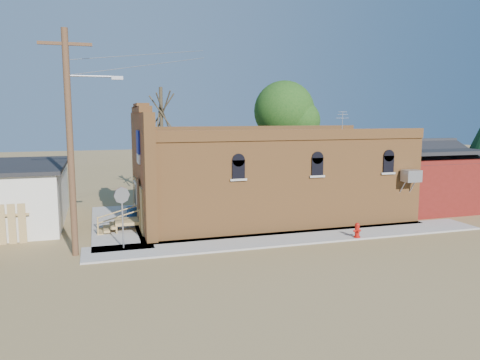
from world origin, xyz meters
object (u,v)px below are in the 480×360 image
object	(u,v)px
utility_pole	(71,138)
fire_hydrant	(357,230)
brick_bar	(266,176)
stop_sign	(122,201)
trash_barrel	(132,215)

from	to	relation	value
utility_pole	fire_hydrant	bearing A→B (deg)	-5.60
brick_bar	stop_sign	xyz separation A→B (m)	(-7.92, -4.08, -0.24)
utility_pole	stop_sign	size ratio (longest dim) A/B	3.42
fire_hydrant	stop_sign	world-z (taller)	stop_sign
fire_hydrant	trash_barrel	size ratio (longest dim) A/B	0.79
brick_bar	utility_pole	world-z (taller)	utility_pole
utility_pole	trash_barrel	distance (m)	6.83
trash_barrel	fire_hydrant	bearing A→B (deg)	-31.26
trash_barrel	utility_pole	bearing A→B (deg)	-118.88
brick_bar	trash_barrel	world-z (taller)	brick_bar
stop_sign	trash_barrel	world-z (taller)	stop_sign
fire_hydrant	stop_sign	xyz separation A→B (m)	(-10.40, 1.41, 1.68)
brick_bar	trash_barrel	distance (m)	7.45
utility_pole	stop_sign	xyz separation A→B (m)	(1.87, 0.21, -2.67)
utility_pole	stop_sign	world-z (taller)	utility_pole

